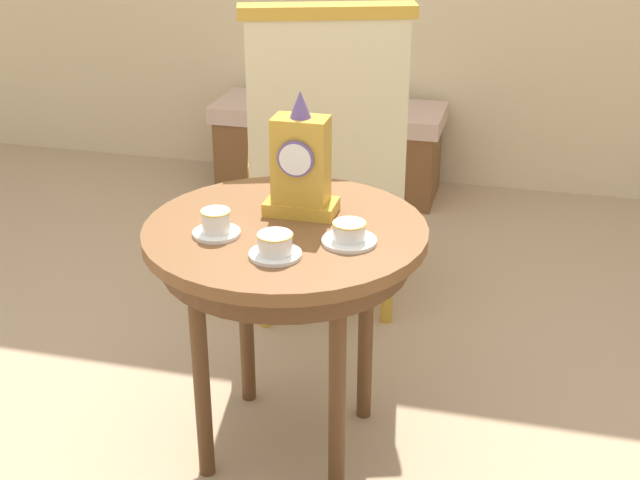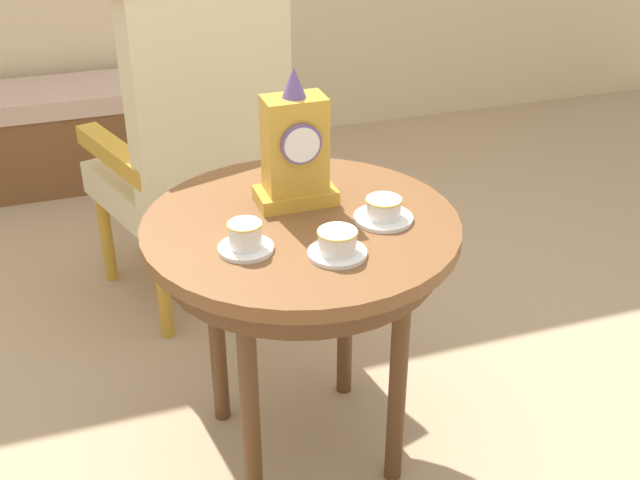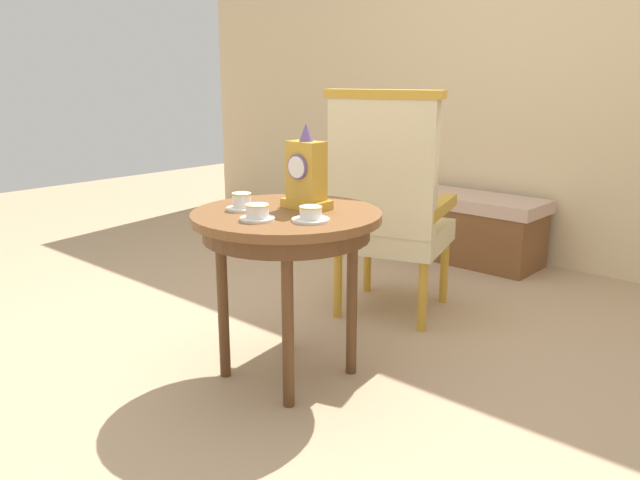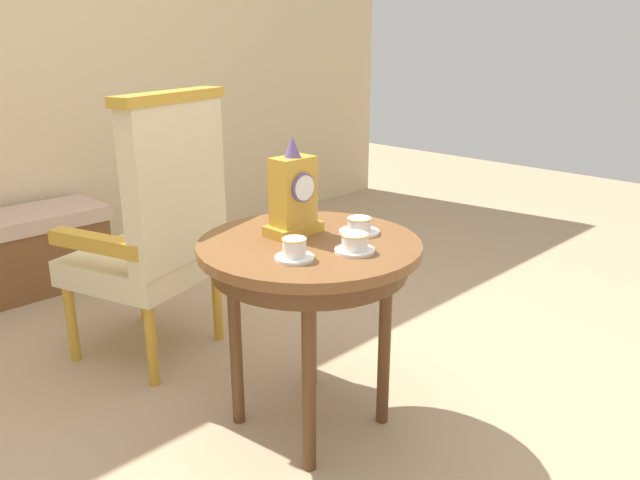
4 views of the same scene
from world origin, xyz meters
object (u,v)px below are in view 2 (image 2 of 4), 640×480
at_px(teacup_right, 337,244).
at_px(teacup_center, 383,211).
at_px(side_table, 301,250).
at_px(teacup_left, 245,238).
at_px(mantel_clock, 295,151).
at_px(window_bench, 94,131).
at_px(armchair, 197,141).

height_order(teacup_right, teacup_center, teacup_right).
xyz_separation_m(side_table, teacup_right, (0.03, -0.18, 0.11)).
bearing_deg(side_table, teacup_left, -148.72).
distance_m(teacup_left, teacup_center, 0.34).
relative_size(teacup_center, mantel_clock, 0.41).
bearing_deg(side_table, mantel_clock, 79.66).
xyz_separation_m(teacup_left, teacup_center, (0.34, 0.04, -0.01)).
distance_m(side_table, teacup_right, 0.21).
bearing_deg(side_table, teacup_right, -81.49).
distance_m(side_table, mantel_clock, 0.23).
relative_size(teacup_left, teacup_right, 0.95).
distance_m(mantel_clock, window_bench, 2.02).
distance_m(teacup_left, window_bench, 2.14).
relative_size(teacup_left, armchair, 0.11).
bearing_deg(teacup_left, window_bench, 95.72).
xyz_separation_m(teacup_left, window_bench, (-0.21, 2.08, -0.50)).
xyz_separation_m(side_table, teacup_center, (0.18, -0.06, 0.10)).
bearing_deg(teacup_center, mantel_clock, 137.30).
distance_m(teacup_left, mantel_clock, 0.28).
relative_size(teacup_left, mantel_clock, 0.36).
xyz_separation_m(teacup_left, teacup_right, (0.18, -0.08, -0.00)).
bearing_deg(window_bench, teacup_right, -79.79).
bearing_deg(teacup_left, armchair, 86.22).
bearing_deg(mantel_clock, teacup_right, -88.05).
relative_size(teacup_left, window_bench, 0.11).
distance_m(side_table, armchair, 0.81).
xyz_separation_m(teacup_center, armchair, (-0.28, 0.86, -0.12)).
relative_size(teacup_right, armchair, 0.11).
bearing_deg(window_bench, teacup_left, -84.28).
height_order(side_table, mantel_clock, mantel_clock).
distance_m(armchair, window_bench, 1.26).
height_order(side_table, teacup_left, teacup_left).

